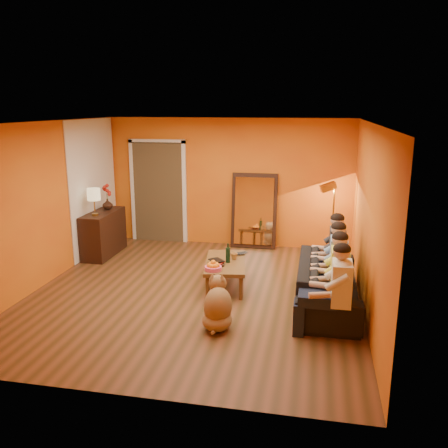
% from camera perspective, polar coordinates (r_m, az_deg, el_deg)
% --- Properties ---
extents(room_shell, '(5.00, 5.50, 2.60)m').
position_cam_1_polar(room_shell, '(7.43, -2.84, 2.13)').
color(room_shell, brown).
rests_on(room_shell, ground).
extents(white_accent, '(0.02, 1.90, 2.58)m').
position_cam_1_polar(white_accent, '(9.57, -15.42, 4.35)').
color(white_accent, white).
rests_on(white_accent, wall_left).
extents(doorway_recess, '(1.06, 0.30, 2.10)m').
position_cam_1_polar(doorway_recess, '(10.22, -7.67, 3.90)').
color(doorway_recess, '#3F2D19').
rests_on(doorway_recess, floor).
extents(door_jamb_left, '(0.08, 0.06, 2.20)m').
position_cam_1_polar(door_jamb_left, '(10.30, -10.90, 3.86)').
color(door_jamb_left, white).
rests_on(door_jamb_left, wall_back).
extents(door_jamb_right, '(0.08, 0.06, 2.20)m').
position_cam_1_polar(door_jamb_right, '(9.94, -4.77, 3.69)').
color(door_jamb_right, white).
rests_on(door_jamb_right, wall_back).
extents(door_header, '(1.22, 0.06, 0.08)m').
position_cam_1_polar(door_header, '(9.97, -8.10, 9.84)').
color(door_header, white).
rests_on(door_header, wall_back).
extents(mirror_frame, '(0.92, 0.27, 1.51)m').
position_cam_1_polar(mirror_frame, '(9.62, 3.64, 1.60)').
color(mirror_frame, black).
rests_on(mirror_frame, floor).
extents(mirror_glass, '(0.78, 0.21, 1.35)m').
position_cam_1_polar(mirror_glass, '(9.58, 3.61, 1.55)').
color(mirror_glass, white).
rests_on(mirror_glass, mirror_frame).
extents(sideboard, '(0.44, 1.18, 0.85)m').
position_cam_1_polar(sideboard, '(9.47, -14.28, -1.10)').
color(sideboard, black).
rests_on(sideboard, floor).
extents(table_lamp, '(0.24, 0.24, 0.51)m').
position_cam_1_polar(table_lamp, '(9.06, -15.34, 2.56)').
color(table_lamp, beige).
rests_on(table_lamp, sideboard).
extents(sofa, '(2.20, 0.86, 0.64)m').
position_cam_1_polar(sofa, '(7.12, 12.38, -6.95)').
color(sofa, black).
rests_on(sofa, floor).
extents(coffee_table, '(0.81, 1.30, 0.42)m').
position_cam_1_polar(coffee_table, '(7.66, 0.17, -5.98)').
color(coffee_table, brown).
rests_on(coffee_table, floor).
extents(floor_lamp, '(0.34, 0.29, 1.44)m').
position_cam_1_polar(floor_lamp, '(9.07, 12.96, 0.24)').
color(floor_lamp, '#AA8031').
rests_on(floor_lamp, floor).
extents(dog, '(0.43, 0.63, 0.71)m').
position_cam_1_polar(dog, '(6.23, -0.74, -9.41)').
color(dog, olive).
rests_on(dog, floor).
extents(person_far_left, '(0.70, 0.44, 1.22)m').
position_cam_1_polar(person_far_left, '(6.09, 13.89, -7.81)').
color(person_far_left, silver).
rests_on(person_far_left, sofa).
extents(person_mid_left, '(0.70, 0.44, 1.22)m').
position_cam_1_polar(person_mid_left, '(6.61, 13.70, -6.05)').
color(person_mid_left, '#E8E64D').
rests_on(person_mid_left, sofa).
extents(person_mid_right, '(0.70, 0.44, 1.22)m').
position_cam_1_polar(person_mid_right, '(7.13, 13.54, -4.54)').
color(person_mid_right, '#7D9AC1').
rests_on(person_mid_right, sofa).
extents(person_far_right, '(0.70, 0.44, 1.22)m').
position_cam_1_polar(person_far_right, '(7.65, 13.40, -3.24)').
color(person_far_right, '#2E2E32').
rests_on(person_far_right, sofa).
extents(fruit_bowl, '(0.26, 0.26, 0.16)m').
position_cam_1_polar(fruit_bowl, '(7.17, -1.31, -4.96)').
color(fruit_bowl, '#E8527C').
rests_on(fruit_bowl, coffee_table).
extents(wine_bottle, '(0.07, 0.07, 0.31)m').
position_cam_1_polar(wine_bottle, '(7.49, 0.47, -3.51)').
color(wine_bottle, black).
rests_on(wine_bottle, coffee_table).
extents(tumbler, '(0.14, 0.14, 0.10)m').
position_cam_1_polar(tumbler, '(7.66, 1.23, -3.90)').
color(tumbler, '#B27F3F').
rests_on(tumbler, coffee_table).
extents(laptop, '(0.35, 0.33, 0.02)m').
position_cam_1_polar(laptop, '(7.88, 1.95, -3.69)').
color(laptop, black).
rests_on(laptop, coffee_table).
extents(book_lower, '(0.25, 0.30, 0.02)m').
position_cam_1_polar(book_lower, '(7.43, -1.49, -4.80)').
color(book_lower, black).
rests_on(book_lower, coffee_table).
extents(book_mid, '(0.23, 0.27, 0.02)m').
position_cam_1_polar(book_mid, '(7.44, -1.40, -4.62)').
color(book_mid, '#B01E14').
rests_on(book_mid, book_lower).
extents(book_upper, '(0.29, 0.30, 0.02)m').
position_cam_1_polar(book_upper, '(7.41, -1.51, -4.52)').
color(book_upper, black).
rests_on(book_upper, book_mid).
extents(vase, '(0.20, 0.20, 0.21)m').
position_cam_1_polar(vase, '(9.57, -13.84, 2.33)').
color(vase, black).
rests_on(vase, sideboard).
extents(flowers, '(0.17, 0.17, 0.51)m').
position_cam_1_polar(flowers, '(9.52, -13.93, 3.93)').
color(flowers, '#B01E14').
rests_on(flowers, vase).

